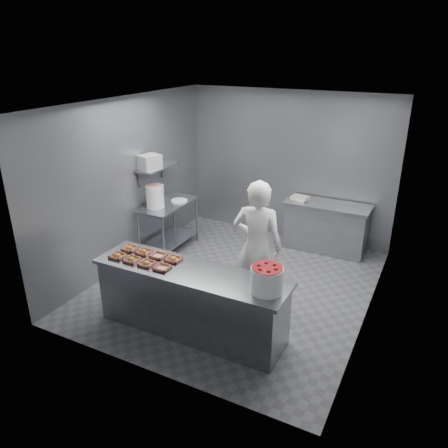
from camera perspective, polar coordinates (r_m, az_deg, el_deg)
The scene contains 24 objects.
floor at distance 7.01m, azimuth 1.56°, elevation -7.85°, with size 4.50×4.50×0.00m, color #4C4C51.
ceiling at distance 6.10m, azimuth 1.84°, elevation 15.49°, with size 4.50×4.50×0.00m, color white.
wall_back at distance 8.42m, azimuth 8.38°, elevation 7.50°, with size 4.00×0.04×2.80m, color slate.
wall_left at distance 7.46m, azimuth -12.36°, elevation 5.26°, with size 0.04×4.50×2.80m, color slate.
wall_right at distance 5.90m, azimuth 19.47°, elevation -0.13°, with size 0.04×4.50×2.80m, color slate.
service_counter at distance 5.77m, azimuth -4.33°, elevation -9.97°, with size 2.60×0.70×0.90m.
prep_table at distance 7.97m, azimuth -7.24°, elevation 0.58°, with size 0.60×1.20×0.90m.
back_counter at distance 8.17m, azimuth 13.15°, elevation -0.36°, with size 1.50×0.60×0.90m.
wall_shelf at distance 7.77m, azimuth -8.63°, elevation 7.36°, with size 0.35×0.90×0.03m, color slate.
tray_0 at distance 6.01m, azimuth -13.76°, elevation -4.05°, with size 0.19×0.18×0.06m.
tray_1 at distance 5.87m, azimuth -11.96°, elevation -4.55°, with size 0.19×0.18×0.06m.
tray_2 at distance 5.73m, azimuth -10.07°, elevation -5.08°, with size 0.19×0.18×0.06m.
tray_3 at distance 5.60m, azimuth -8.07°, elevation -5.67°, with size 0.19×0.18×0.04m.
tray_4 at distance 6.18m, azimuth -12.22°, elevation -3.11°, with size 0.19×0.18×0.06m.
tray_5 at distance 6.05m, azimuth -10.44°, elevation -3.58°, with size 0.19×0.18×0.06m.
tray_6 at distance 5.91m, azimuth -8.55°, elevation -4.10°, with size 0.19×0.18×0.04m.
tray_7 at distance 5.79m, azimuth -6.63°, elevation -4.57°, with size 0.19×0.18×0.06m.
worker at distance 6.03m, azimuth 4.36°, elevation -2.98°, with size 0.70×0.46×1.91m, color white.
strawberry_tub at distance 5.03m, azimuth 5.61°, elevation -7.12°, with size 0.38×0.38×0.31m.
glaze_bucket at distance 7.66m, azimuth -9.00°, elevation 3.64°, with size 0.33×0.31×0.48m.
bucket_lid at distance 7.95m, azimuth -5.87°, elevation 3.05°, with size 0.30×0.30×0.02m, color white.
rag at distance 8.03m, azimuth -6.10°, elevation 3.21°, with size 0.13×0.11×0.02m, color #CCB28C.
appliance at distance 7.56m, azimuth -9.69°, elevation 7.97°, with size 0.29×0.33×0.25m, color gray.
paper_stack at distance 8.13m, azimuth 9.89°, elevation 3.39°, with size 0.30×0.22×0.06m, color silver.
Camera 1 is at (2.60, -5.47, 3.54)m, focal length 35.00 mm.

